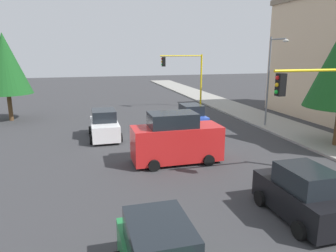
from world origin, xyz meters
name	(u,v)px	position (x,y,z in m)	size (l,w,h in m)	color
ground_plane	(168,151)	(0.00, 0.00, 0.00)	(120.00, 120.00, 0.00)	#353538
sidewalk_kerb	(272,122)	(-5.00, 10.50, 0.07)	(80.00, 4.00, 0.15)	gray
traffic_signal_near_left	(323,101)	(6.00, 5.63, 3.75)	(0.36, 4.59, 5.28)	yellow
traffic_signal_far_left	(185,70)	(-14.00, 5.69, 3.98)	(0.36, 4.59, 5.62)	yellow
street_lamp_curbside	(272,73)	(-3.61, 9.20, 4.35)	(2.15, 0.28, 7.00)	slate
tree_opposite_side	(5,64)	(-12.00, -11.00, 4.90)	(4.09, 4.09, 7.47)	brown
delivery_van_red	(176,140)	(2.00, -0.07, 1.28)	(2.22, 4.80, 2.77)	red
car_white	(104,125)	(-4.06, -3.48, 0.90)	(4.15, 2.12, 1.98)	white
car_blue	(191,118)	(-4.83, 3.15, 0.90)	(3.70, 2.00, 1.98)	blue
car_black	(302,195)	(8.85, 2.62, 0.90)	(3.81, 2.01, 1.98)	black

